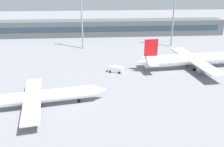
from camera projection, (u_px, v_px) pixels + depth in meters
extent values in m
plane|color=gray|center=(104.00, 82.00, 78.45)|extent=(400.00, 400.00, 0.00)
cube|color=#4C5156|center=(98.00, 28.00, 143.71)|extent=(148.27, 12.00, 9.00)
cube|color=#263847|center=(98.00, 29.00, 137.92)|extent=(140.86, 0.16, 2.80)
cylinder|color=white|center=(36.00, 97.00, 62.17)|extent=(31.24, 8.70, 3.29)
cone|color=white|center=(101.00, 90.00, 66.21)|extent=(4.11, 3.71, 3.12)
cube|color=silver|center=(32.00, 98.00, 62.06)|extent=(8.64, 26.28, 0.43)
cylinder|color=gray|center=(32.00, 113.00, 57.81)|extent=(3.03, 2.19, 1.73)
cylinder|color=gray|center=(34.00, 94.00, 67.19)|extent=(3.03, 2.19, 1.73)
cylinder|color=black|center=(79.00, 101.00, 65.62)|extent=(0.91, 0.49, 0.87)
cylinder|color=black|center=(29.00, 111.00, 60.60)|extent=(0.91, 0.49, 0.87)
cylinder|color=black|center=(30.00, 102.00, 64.66)|extent=(0.91, 0.49, 0.87)
cylinder|color=white|center=(197.00, 59.00, 89.94)|extent=(39.62, 7.94, 4.16)
cone|color=white|center=(141.00, 62.00, 86.43)|extent=(4.42, 3.30, 2.91)
cube|color=red|center=(151.00, 48.00, 85.15)|extent=(4.83, 0.86, 6.02)
cube|color=silver|center=(149.00, 61.00, 86.84)|extent=(4.11, 11.19, 0.26)
cube|color=silver|center=(194.00, 60.00, 89.88)|extent=(8.39, 33.19, 0.55)
cylinder|color=gray|center=(203.00, 70.00, 84.40)|extent=(3.70, 2.52, 2.19)
cylinder|color=gray|center=(186.00, 59.00, 96.47)|extent=(3.70, 2.52, 2.19)
cylinder|color=black|center=(194.00, 70.00, 88.07)|extent=(1.13, 0.54, 1.09)
cylinder|color=black|center=(187.00, 65.00, 93.30)|extent=(1.13, 0.54, 1.09)
cube|color=white|center=(115.00, 69.00, 86.77)|extent=(5.57, 3.83, 1.90)
cube|color=#1E2633|center=(121.00, 68.00, 86.02)|extent=(0.87, 1.82, 0.70)
cylinder|color=black|center=(119.00, 73.00, 85.65)|extent=(0.81, 0.55, 0.76)
cylinder|color=black|center=(121.00, 71.00, 87.46)|extent=(0.81, 0.55, 0.76)
cylinder|color=black|center=(110.00, 72.00, 86.61)|extent=(0.81, 0.55, 0.76)
cylinder|color=black|center=(112.00, 70.00, 88.43)|extent=(0.81, 0.55, 0.76)
cylinder|color=gray|center=(173.00, 19.00, 116.75)|extent=(0.70, 0.70, 27.19)
cylinder|color=gray|center=(82.00, 17.00, 112.37)|extent=(0.70, 0.70, 29.41)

